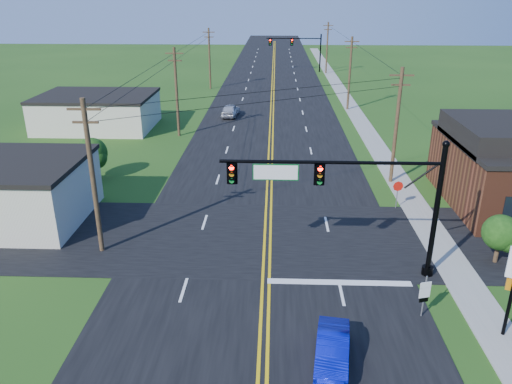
{
  "coord_description": "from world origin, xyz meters",
  "views": [
    {
      "loc": [
        0.51,
        -15.47,
        14.18
      ],
      "look_at": [
        -0.46,
        10.0,
        3.85
      ],
      "focal_mm": 35.0,
      "sensor_mm": 36.0,
      "label": 1
    }
  ],
  "objects_px": {
    "route_sign": "(424,294)",
    "signal_mast_main": "(349,192)",
    "signal_mast_far": "(297,47)",
    "blue_car": "(332,350)",
    "stop_sign": "(398,189)"
  },
  "relations": [
    {
      "from": "signal_mast_far",
      "to": "blue_car",
      "type": "height_order",
      "value": "signal_mast_far"
    },
    {
      "from": "route_sign",
      "to": "blue_car",
      "type": "bearing_deg",
      "value": -159.33
    },
    {
      "from": "signal_mast_far",
      "to": "signal_mast_main",
      "type": "bearing_deg",
      "value": -90.08
    },
    {
      "from": "signal_mast_far",
      "to": "stop_sign",
      "type": "bearing_deg",
      "value": -85.8
    },
    {
      "from": "blue_car",
      "to": "route_sign",
      "type": "relative_size",
      "value": 1.71
    },
    {
      "from": "stop_sign",
      "to": "route_sign",
      "type": "bearing_deg",
      "value": -102.51
    },
    {
      "from": "signal_mast_far",
      "to": "route_sign",
      "type": "distance_m",
      "value": 75.9
    },
    {
      "from": "signal_mast_main",
      "to": "signal_mast_far",
      "type": "xyz_separation_m",
      "value": [
        0.1,
        72.0,
        -0.2
      ]
    },
    {
      "from": "signal_mast_main",
      "to": "blue_car",
      "type": "distance_m",
      "value": 8.26
    },
    {
      "from": "signal_mast_far",
      "to": "blue_car",
      "type": "distance_m",
      "value": 79.14
    },
    {
      "from": "signal_mast_far",
      "to": "blue_car",
      "type": "bearing_deg",
      "value": -91.05
    },
    {
      "from": "route_sign",
      "to": "stop_sign",
      "type": "relative_size",
      "value": 1.08
    },
    {
      "from": "signal_mast_far",
      "to": "stop_sign",
      "type": "relative_size",
      "value": 5.41
    },
    {
      "from": "route_sign",
      "to": "signal_mast_main",
      "type": "bearing_deg",
      "value": 114.85
    },
    {
      "from": "signal_mast_main",
      "to": "blue_car",
      "type": "relative_size",
      "value": 3.01
    }
  ]
}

